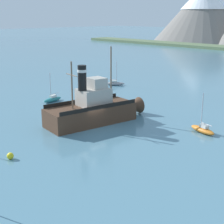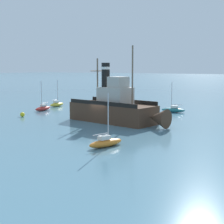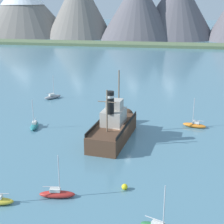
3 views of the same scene
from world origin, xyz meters
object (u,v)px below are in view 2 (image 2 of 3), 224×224
(old_tugboat, at_px, (116,108))
(sailboat_orange, at_px, (106,142))
(sailboat_red, at_px, (43,108))
(sailboat_yellow, at_px, (57,104))
(sailboat_teal, at_px, (173,110))
(mooring_buoy, at_px, (22,115))

(old_tugboat, distance_m, sailboat_orange, 14.10)
(sailboat_red, xyz_separation_m, sailboat_yellow, (-5.83, -2.25, 0.00))
(sailboat_red, bearing_deg, sailboat_teal, 117.59)
(sailboat_teal, bearing_deg, sailboat_yellow, -79.02)
(sailboat_red, bearing_deg, mooring_buoy, 21.02)
(sailboat_orange, xyz_separation_m, sailboat_yellow, (-21.58, -25.74, 0.00))
(old_tugboat, relative_size, mooring_buoy, 21.62)
(mooring_buoy, bearing_deg, sailboat_yellow, -158.96)
(old_tugboat, relative_size, sailboat_red, 3.00)
(sailboat_yellow, height_order, mooring_buoy, sailboat_yellow)
(old_tugboat, height_order, sailboat_orange, old_tugboat)
(sailboat_red, distance_m, sailboat_yellow, 6.25)
(sailboat_red, height_order, sailboat_yellow, same)
(sailboat_orange, relative_size, mooring_buoy, 7.20)
(old_tugboat, xyz_separation_m, sailboat_orange, (12.29, 6.77, -1.40))
(sailboat_orange, xyz_separation_m, sailboat_teal, (-25.72, -4.43, 0.00))
(sailboat_teal, relative_size, mooring_buoy, 7.20)
(sailboat_red, bearing_deg, sailboat_yellow, -158.93)
(old_tugboat, bearing_deg, mooring_buoy, -76.35)
(old_tugboat, bearing_deg, sailboat_teal, 170.14)
(old_tugboat, bearing_deg, sailboat_orange, 28.84)
(old_tugboat, distance_m, sailboat_teal, 13.70)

